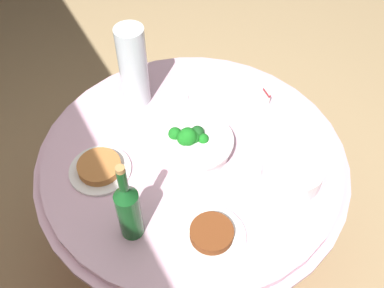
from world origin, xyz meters
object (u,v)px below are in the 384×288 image
at_px(serving_tongs, 199,107).
at_px(label_placard_front, 266,95).
at_px(decorative_fruit_vase, 134,68).
at_px(plate_stack, 292,172).
at_px(food_plate_peanuts, 100,168).
at_px(broccoli_bowl, 194,143).
at_px(wine_bottle, 128,209).
at_px(food_plate_stir_fry, 212,235).

height_order(serving_tongs, label_placard_front, label_placard_front).
height_order(decorative_fruit_vase, label_placard_front, decorative_fruit_vase).
xyz_separation_m(plate_stack, serving_tongs, (0.46, 0.11, -0.04)).
bearing_deg(plate_stack, food_plate_peanuts, 58.34).
height_order(broccoli_bowl, plate_stack, broccoli_bowl).
height_order(broccoli_bowl, wine_bottle, wine_bottle).
xyz_separation_m(broccoli_bowl, serving_tongs, (0.18, -0.12, -0.04)).
height_order(broccoli_bowl, label_placard_front, broccoli_bowl).
height_order(decorative_fruit_vase, food_plate_stir_fry, decorative_fruit_vase).
distance_m(plate_stack, food_plate_peanuts, 0.67).
distance_m(wine_bottle, serving_tongs, 0.61).
bearing_deg(serving_tongs, food_plate_peanuts, 103.14).
relative_size(serving_tongs, label_placard_front, 3.05).
xyz_separation_m(food_plate_peanuts, label_placard_front, (0.01, -0.72, 0.01)).
height_order(wine_bottle, food_plate_stir_fry, wine_bottle).
xyz_separation_m(wine_bottle, serving_tongs, (0.38, -0.45, -0.12)).
relative_size(wine_bottle, label_placard_front, 6.11).
xyz_separation_m(wine_bottle, food_plate_peanuts, (0.27, 0.01, -0.11)).
xyz_separation_m(broccoli_bowl, wine_bottle, (-0.20, 0.33, 0.09)).
xyz_separation_m(decorative_fruit_vase, serving_tongs, (-0.17, -0.19, -0.16)).
bearing_deg(food_plate_peanuts, label_placard_front, -88.93).
distance_m(plate_stack, decorative_fruit_vase, 0.71).
height_order(plate_stack, label_placard_front, plate_stack).
relative_size(decorative_fruit_vase, serving_tongs, 2.03).
height_order(plate_stack, wine_bottle, wine_bottle).
distance_m(plate_stack, wine_bottle, 0.58).
height_order(serving_tongs, food_plate_peanuts, food_plate_peanuts).
bearing_deg(wine_bottle, broccoli_bowl, -59.08).
relative_size(wine_bottle, food_plate_stir_fry, 1.53).
xyz_separation_m(wine_bottle, decorative_fruit_vase, (0.54, -0.26, 0.03)).
xyz_separation_m(serving_tongs, food_plate_stir_fry, (-0.52, 0.25, 0.01)).
relative_size(plate_stack, serving_tongs, 1.25).
distance_m(broccoli_bowl, serving_tongs, 0.22).
relative_size(serving_tongs, food_plate_peanuts, 0.76).
xyz_separation_m(broccoli_bowl, decorative_fruit_vase, (0.35, 0.07, 0.12)).
height_order(decorative_fruit_vase, food_plate_peanuts, decorative_fruit_vase).
bearing_deg(plate_stack, serving_tongs, 13.52).
bearing_deg(decorative_fruit_vase, broccoli_bowl, -168.08).
distance_m(wine_bottle, food_plate_peanuts, 0.29).
bearing_deg(wine_bottle, serving_tongs, -50.14).
distance_m(broccoli_bowl, plate_stack, 0.36).
xyz_separation_m(broccoli_bowl, label_placard_front, (0.09, -0.38, -0.01)).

